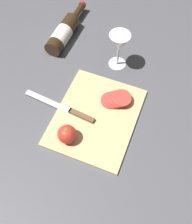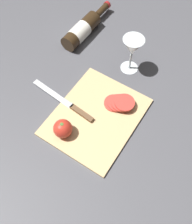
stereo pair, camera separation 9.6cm
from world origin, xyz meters
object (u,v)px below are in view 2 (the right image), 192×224
Objects in this scene: whole_tomato at (63,129)px; knife at (74,108)px; wine_glass at (132,48)px; tomato_slice_stack_near at (119,103)px; wine_bottle at (83,29)px.

whole_tomato reaches higher than knife.
wine_glass is 0.32m from knife.
wine_glass is at bearing -98.76° from knife.
wine_glass is 0.22m from tomato_slice_stack_near.
wine_bottle reaches higher than knife.
wine_glass is (0.05, 0.28, 0.08)m from wine_bottle.
wine_bottle is at bearing -153.46° from whole_tomato.
wine_bottle is 0.41m from tomato_slice_stack_near.
whole_tomato is at bearing -26.75° from tomato_slice_stack_near.
wine_glass is at bearing 79.14° from wine_bottle.
wine_bottle reaches higher than tomato_slice_stack_near.
tomato_slice_stack_near is (-0.21, 0.11, -0.02)m from whole_tomato.
knife is at bearing -164.92° from whole_tomato.
knife is 0.17m from tomato_slice_stack_near.
wine_glass is 1.41× the size of tomato_slice_stack_near.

